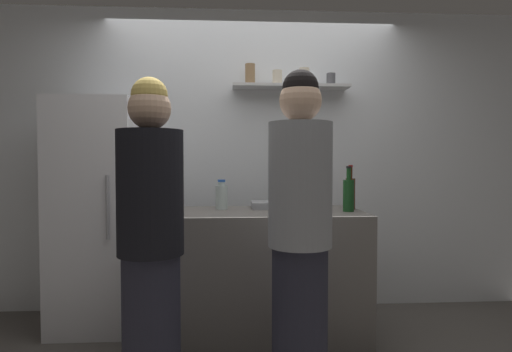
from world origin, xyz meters
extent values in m
cube|color=white|center=(0.00, 1.25, 1.30)|extent=(4.80, 0.10, 2.60)
cube|color=silver|center=(0.32, 1.09, 1.92)|extent=(0.99, 0.22, 0.02)
cylinder|color=olive|center=(-0.02, 1.09, 2.02)|extent=(0.08, 0.08, 0.17)
cylinder|color=beige|center=(0.21, 1.09, 2.00)|extent=(0.08, 0.08, 0.12)
cylinder|color=beige|center=(0.44, 1.09, 2.01)|extent=(0.09, 0.09, 0.15)
cylinder|color=#4C4C51|center=(0.67, 1.09, 1.99)|extent=(0.08, 0.08, 0.10)
cube|color=white|center=(-1.22, 0.85, 0.88)|extent=(0.62, 0.65, 1.76)
cylinder|color=#99999E|center=(-1.05, 0.50, 0.97)|extent=(0.02, 0.02, 0.45)
cube|color=#66605B|center=(-0.01, 0.50, 0.47)|extent=(1.52, 0.70, 0.93)
cube|color=gray|center=(0.14, 0.67, 0.96)|extent=(0.34, 0.24, 0.05)
cylinder|color=#B2B2B7|center=(0.24, 0.43, 0.99)|extent=(0.12, 0.12, 0.12)
cylinder|color=silver|center=(0.23, 0.45, 1.05)|extent=(0.02, 0.01, 0.16)
cylinder|color=silver|center=(0.24, 0.44, 1.06)|extent=(0.01, 0.01, 0.18)
cylinder|color=silver|center=(0.26, 0.42, 1.05)|extent=(0.02, 0.04, 0.16)
cylinder|color=silver|center=(0.24, 0.46, 1.06)|extent=(0.01, 0.01, 0.17)
cylinder|color=silver|center=(0.23, 0.40, 1.05)|extent=(0.04, 0.01, 0.15)
cylinder|color=silver|center=(0.26, 0.43, 1.06)|extent=(0.01, 0.04, 0.17)
cylinder|color=#19471E|center=(0.64, 0.43, 1.05)|extent=(0.08, 0.08, 0.22)
cylinder|color=#19471E|center=(0.64, 0.43, 1.20)|extent=(0.03, 0.03, 0.08)
cylinder|color=black|center=(0.64, 0.43, 1.25)|extent=(0.04, 0.04, 0.02)
cylinder|color=#472814|center=(0.69, 0.56, 1.05)|extent=(0.07, 0.07, 0.23)
cylinder|color=#472814|center=(0.69, 0.56, 1.20)|extent=(0.03, 0.03, 0.08)
cylinder|color=maroon|center=(0.69, 0.56, 1.25)|extent=(0.03, 0.03, 0.02)
cylinder|color=black|center=(-0.59, 0.28, 1.05)|extent=(0.07, 0.07, 0.23)
cylinder|color=black|center=(-0.59, 0.28, 1.21)|extent=(0.03, 0.03, 0.10)
cylinder|color=gold|center=(-0.59, 0.28, 1.26)|extent=(0.03, 0.03, 0.02)
cylinder|color=silver|center=(-0.26, 0.63, 1.02)|extent=(0.09, 0.09, 0.17)
cylinder|color=silver|center=(-0.26, 0.63, 1.12)|extent=(0.05, 0.05, 0.03)
cylinder|color=blue|center=(-0.26, 0.63, 1.14)|extent=(0.06, 0.06, 0.02)
cylinder|color=#262633|center=(0.18, -0.27, 0.42)|extent=(0.30, 0.30, 0.83)
cylinder|color=gray|center=(0.18, -0.27, 1.17)|extent=(0.34, 0.34, 0.66)
sphere|color=#D8AD8C|center=(0.18, -0.27, 1.61)|extent=(0.23, 0.23, 0.23)
sphere|color=black|center=(0.18, -0.27, 1.68)|extent=(0.19, 0.19, 0.19)
cylinder|color=#262633|center=(-0.60, -0.30, 0.40)|extent=(0.30, 0.30, 0.81)
cylinder|color=black|center=(-0.60, -0.30, 1.13)|extent=(0.34, 0.34, 0.64)
sphere|color=#D8AD8C|center=(-0.60, -0.30, 1.56)|extent=(0.22, 0.22, 0.22)
sphere|color=#D8B759|center=(-0.60, -0.30, 1.63)|extent=(0.19, 0.19, 0.19)
camera|label=1|loc=(-0.19, -2.49, 1.29)|focal=29.62mm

